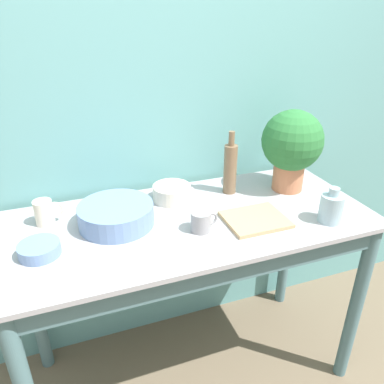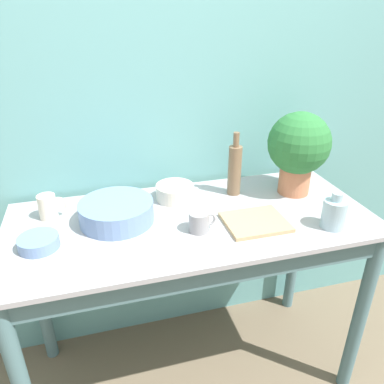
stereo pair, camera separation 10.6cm
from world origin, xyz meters
name	(u,v)px [view 1 (the left image)]	position (x,y,z in m)	size (l,w,h in m)	color
wall_back	(163,121)	(0.00, 0.72, 1.20)	(6.00, 0.05, 2.40)	#609E9E
counter_table	(194,256)	(0.00, 0.31, 0.72)	(1.50, 0.67, 0.90)	slate
potted_plant	(292,144)	(0.52, 0.44, 1.12)	(0.28, 0.28, 0.38)	#B7704C
bowl_wash_large	(116,215)	(-0.30, 0.39, 0.94)	(0.30, 0.30, 0.09)	#6684B2
bottle_tall	(230,168)	(0.25, 0.50, 1.02)	(0.06, 0.06, 0.29)	brown
bottle_short	(331,208)	(0.51, 0.12, 0.96)	(0.09, 0.09, 0.15)	#93B2BC
mug_cream	(45,212)	(-0.56, 0.49, 0.95)	(0.11, 0.07, 0.10)	beige
mug_grey	(201,221)	(0.00, 0.23, 0.94)	(0.11, 0.08, 0.08)	gray
bowl_small_blue	(39,249)	(-0.59, 0.28, 0.92)	(0.14, 0.14, 0.04)	#6684B2
bowl_small_cream	(172,193)	(-0.03, 0.52, 0.93)	(0.17, 0.17, 0.07)	beige
tray_board	(255,219)	(0.23, 0.22, 0.90)	(0.24, 0.21, 0.02)	tan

